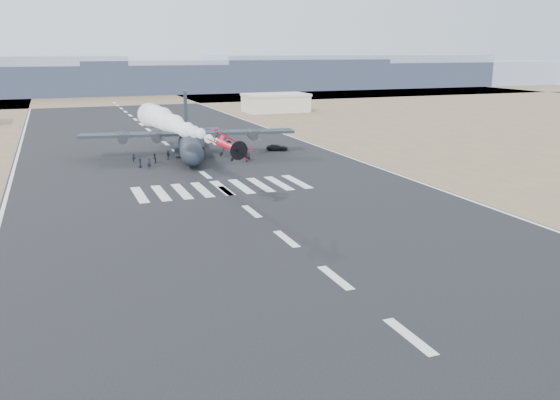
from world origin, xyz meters
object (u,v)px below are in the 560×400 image
crew_d (168,155)px  crew_f (246,157)px  hangar_right (276,103)px  transport_aircraft (189,140)px  crew_a (249,157)px  crew_h (242,152)px  crew_e (140,163)px  crew_c (134,158)px  crew_g (149,163)px  crew_b (154,158)px  support_vehicle (277,147)px  aerobatic_biplane (229,146)px

crew_d → crew_f: 14.80m
hangar_right → crew_d: bearing=-123.6°
transport_aircraft → crew_a: (8.83, -10.36, -2.14)m
crew_f → transport_aircraft: bearing=-141.0°
crew_d → crew_h: (13.86, -1.81, -0.08)m
crew_e → crew_h: size_ratio=1.06×
crew_c → crew_e: 5.16m
crew_a → crew_f: size_ratio=0.93×
crew_c → crew_g: 7.03m
crew_f → crew_h: size_ratio=1.16×
crew_a → crew_b: 17.02m
crew_b → crew_c: crew_b is taller
crew_c → crew_h: size_ratio=1.03×
support_vehicle → crew_b: (-25.57, -5.19, 0.29)m
crew_f → aerobatic_biplane: bearing=-20.3°
aerobatic_biplane → crew_d: bearing=84.4°
crew_g → crew_h: size_ratio=1.19×
crew_e → crew_h: bearing=-79.4°
crew_a → crew_e: size_ratio=1.01×
transport_aircraft → crew_h: 10.74m
transport_aircraft → crew_b: transport_aircraft is taller
crew_e → crew_f: bearing=-94.7°
crew_b → crew_d: crew_b is taller
crew_h → crew_f: bearing=125.4°
transport_aircraft → crew_f: 13.48m
crew_a → crew_c: bearing=-161.1°
hangar_right → transport_aircraft: (-44.40, -70.61, -0.02)m
crew_b → crew_d: size_ratio=1.03×
transport_aircraft → crew_e: (-10.68, -9.19, -2.15)m
transport_aircraft → crew_b: 10.02m
crew_e → crew_g: crew_g is taller
crew_c → crew_h: crew_c is taller
crew_b → crew_g: size_ratio=0.95×
crew_c → crew_d: (6.34, 0.74, 0.05)m
hangar_right → aerobatic_biplane: bearing=-113.1°
crew_e → crew_b: bearing=-45.7°
crew_b → crew_d: (2.97, 2.82, -0.03)m
crew_h → support_vehicle: bearing=-109.7°
crew_g → transport_aircraft: bearing=81.0°
crew_e → crew_h: 20.27m
transport_aircraft → crew_a: 13.78m
crew_d → crew_h: crew_d is taller
support_vehicle → crew_d: crew_d is taller
crew_b → crew_h: crew_b is taller
transport_aircraft → support_vehicle: (17.92, -0.94, -2.39)m
hangar_right → crew_a: bearing=-113.7°
aerobatic_biplane → transport_aircraft: transport_aircraft is taller
transport_aircraft → support_vehicle: bearing=7.1°
support_vehicle → crew_g: (-27.24, -9.93, 0.33)m
crew_b → crew_c: (-3.38, 2.08, -0.08)m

